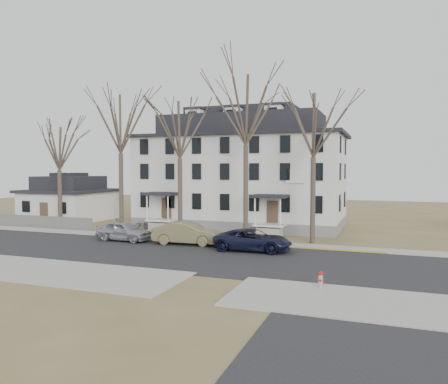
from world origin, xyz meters
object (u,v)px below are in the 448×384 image
at_px(tree_center, 246,105).
at_px(fire_hydrant, 321,280).
at_px(tree_far_left, 120,119).
at_px(car_tan, 187,234).
at_px(small_house, 70,200).
at_px(tree_mid_right, 314,120).
at_px(bicycle_right, 119,224).
at_px(boarding_house, 242,173).
at_px(tree_mid_left, 180,125).
at_px(tree_bungalow, 59,145).
at_px(bicycle_left, 142,225).
at_px(car_silver, 124,231).
at_px(car_navy, 253,241).

bearing_deg(tree_center, fire_hydrant, -58.73).
distance_m(tree_far_left, car_tan, 13.39).
relative_size(small_house, tree_center, 0.59).
bearing_deg(car_tan, tree_mid_right, -71.07).
xyz_separation_m(tree_center, bicycle_right, (-13.29, 1.52, -10.57)).
bearing_deg(tree_mid_right, tree_far_left, 180.00).
bearing_deg(fire_hydrant, boarding_house, 117.25).
height_order(tree_far_left, tree_mid_left, tree_far_left).
xyz_separation_m(tree_center, tree_bungalow, (-19.00, 0.00, -2.97)).
height_order(tree_bungalow, bicycle_left, tree_bungalow).
xyz_separation_m(tree_far_left, fire_hydrant, (19.90, -13.00, -9.90)).
distance_m(tree_center, car_tan, 11.51).
height_order(tree_mid_left, tree_mid_right, same).
bearing_deg(car_silver, car_tan, -83.18).
relative_size(car_navy, bicycle_right, 3.18).
height_order(tree_center, car_navy, tree_center).
bearing_deg(boarding_house, fire_hydrant, -62.75).
distance_m(tree_bungalow, bicycle_left, 11.13).
bearing_deg(bicycle_right, car_navy, -115.86).
relative_size(tree_far_left, car_silver, 2.92).
height_order(tree_center, bicycle_right, tree_center).
distance_m(tree_center, fire_hydrant, 18.57).
bearing_deg(tree_bungalow, car_navy, -12.88).
distance_m(boarding_house, small_house, 20.34).
distance_m(tree_mid_right, bicycle_right, 20.93).
relative_size(small_house, tree_mid_left, 0.68).
bearing_deg(tree_far_left, bicycle_right, 130.29).
xyz_separation_m(boarding_house, bicycle_left, (-8.39, -5.62, -4.98)).
bearing_deg(tree_mid_left, tree_far_left, 180.00).
bearing_deg(tree_center, car_navy, -66.91).
bearing_deg(tree_far_left, fire_hydrant, -33.17).
bearing_deg(tree_mid_left, boarding_house, 69.80).
distance_m(tree_far_left, tree_mid_left, 6.05).
xyz_separation_m(boarding_house, car_navy, (5.05, -12.97, -4.62)).
bearing_deg(tree_bungalow, bicycle_left, 18.40).
bearing_deg(car_navy, tree_bungalow, 74.65).
height_order(boarding_house, tree_center, tree_center).
relative_size(small_house, bicycle_right, 5.05).
bearing_deg(car_silver, fire_hydrant, -113.16).
xyz_separation_m(tree_mid_left, fire_hydrant, (13.90, -13.00, -9.16)).
height_order(small_house, tree_center, tree_center).
relative_size(tree_mid_left, car_silver, 2.71).
xyz_separation_m(small_house, car_silver, (14.05, -10.49, -1.45)).
bearing_deg(fire_hydrant, tree_mid_right, 100.44).
xyz_separation_m(bicycle_left, fire_hydrant, (19.28, -15.54, 0.04)).
relative_size(tree_bungalow, car_navy, 1.97).
xyz_separation_m(tree_bungalow, bicycle_left, (7.61, 2.53, -7.72)).
bearing_deg(tree_far_left, car_silver, -54.56).
bearing_deg(bicycle_right, tree_bungalow, 101.49).
relative_size(tree_mid_right, bicycle_right, 7.40).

